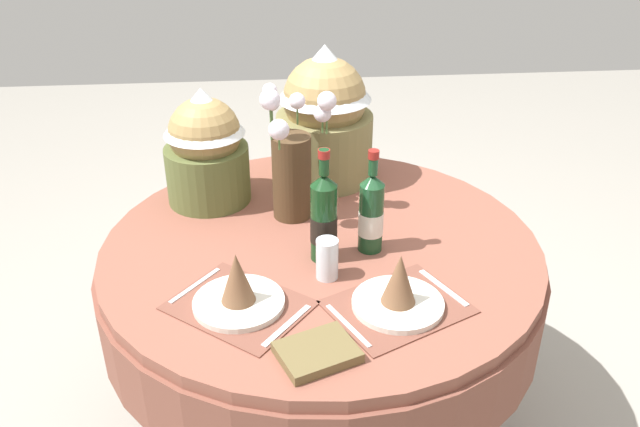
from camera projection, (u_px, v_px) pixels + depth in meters
name	position (u px, v px, depth m)	size (l,w,h in m)	color
ground	(321.00, 419.00, 2.35)	(8.00, 8.00, 0.00)	#9E998E
dining_table	(321.00, 282.00, 2.07)	(1.35, 1.35, 0.75)	brown
place_setting_left	(238.00, 291.00, 1.69)	(0.43, 0.42, 0.16)	brown
place_setting_right	(399.00, 293.00, 1.68)	(0.42, 0.38, 0.16)	brown
flower_vase	(292.00, 162.00, 2.05)	(0.23, 0.25, 0.43)	#47331E
wine_bottle_left	(325.00, 218.00, 1.85)	(0.08, 0.08, 0.34)	#143819
wine_bottle_centre	(371.00, 213.00, 1.90)	(0.07, 0.07, 0.32)	#194223
tumbler_near_left	(327.00, 259.00, 1.80)	(0.06, 0.06, 0.12)	silver
book_on_table	(317.00, 352.00, 1.53)	(0.18, 0.14, 0.03)	brown
gift_tub_back_left	(205.00, 143.00, 2.14)	(0.28, 0.28, 0.39)	#566033
gift_tub_back_centre	(325.00, 111.00, 2.26)	(0.34, 0.34, 0.48)	olive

